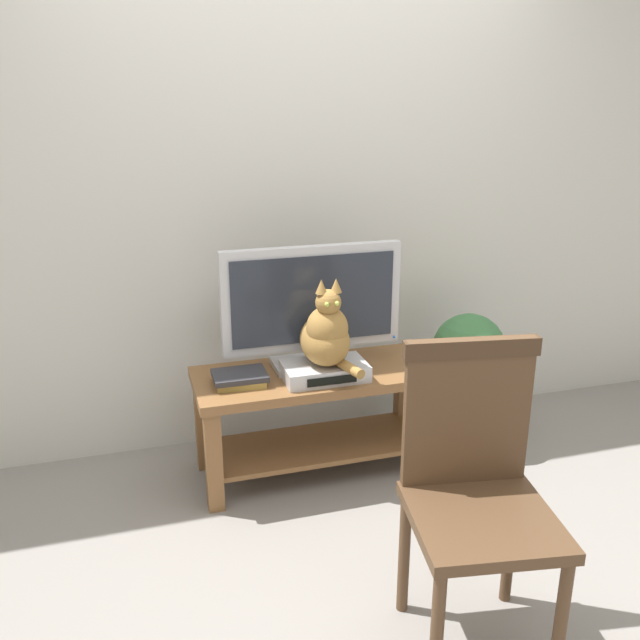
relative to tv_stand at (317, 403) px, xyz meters
name	(u,v)px	position (x,y,z in m)	size (l,w,h in m)	color
ground_plane	(372,546)	(0.05, -0.63, -0.36)	(12.00, 12.00, 0.00)	gray
back_wall	(297,167)	(0.05, 0.51, 1.04)	(7.00, 0.12, 2.80)	beige
tv_stand	(317,403)	(0.00, 0.00, 0.00)	(1.14, 0.47, 0.52)	brown
tv	(312,304)	(0.00, 0.07, 0.47)	(0.84, 0.20, 0.58)	#B7B7BC
media_box	(325,371)	(0.01, -0.09, 0.20)	(0.38, 0.23, 0.07)	#BCBCC1
cat	(326,334)	(0.01, -0.10, 0.38)	(0.23, 0.36, 0.41)	olive
wooden_chair	(475,477)	(0.20, -1.12, 0.23)	(0.51, 0.51, 1.01)	#513823
book_stack	(240,378)	(-0.37, -0.04, 0.19)	(0.24, 0.19, 0.05)	olive
potted_plant	(468,363)	(0.81, 0.05, 0.09)	(0.37, 0.37, 0.70)	#47474C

